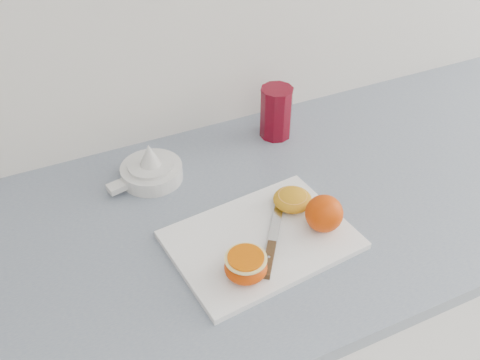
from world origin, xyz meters
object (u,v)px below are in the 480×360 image
at_px(half_orange, 246,266).
at_px(red_tumbler, 276,114).
at_px(citrus_juicer, 151,170).
at_px(cutting_board, 261,240).
at_px(counter, 268,339).

xyz_separation_m(half_orange, red_tumbler, (0.24, 0.35, 0.02)).
bearing_deg(red_tumbler, citrus_juicer, -173.47).
distance_m(cutting_board, red_tumbler, 0.34).
xyz_separation_m(counter, citrus_juicer, (-0.19, 0.17, 0.47)).
xyz_separation_m(cutting_board, half_orange, (-0.06, -0.07, 0.03)).
bearing_deg(cutting_board, half_orange, -133.42).
height_order(counter, half_orange, half_orange).
relative_size(counter, citrus_juicer, 16.38).
relative_size(cutting_board, half_orange, 4.42).
bearing_deg(counter, half_orange, -131.99).
xyz_separation_m(counter, red_tumbler, (0.11, 0.20, 0.50)).
xyz_separation_m(cutting_board, citrus_juicer, (-0.12, 0.25, 0.02)).
bearing_deg(half_orange, citrus_juicer, 100.33).
xyz_separation_m(counter, half_orange, (-0.13, -0.15, 0.48)).
relative_size(citrus_juicer, red_tumbler, 1.34).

